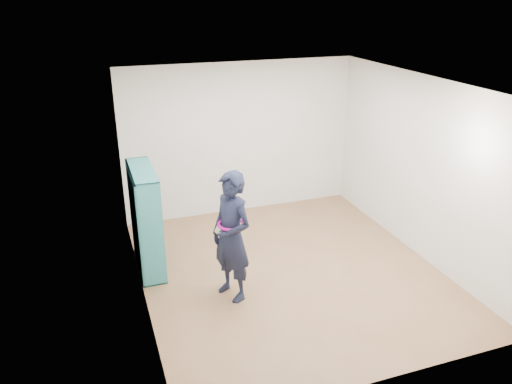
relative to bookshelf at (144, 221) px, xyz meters
name	(u,v)px	position (x,y,z in m)	size (l,w,h in m)	color
floor	(289,271)	(1.85, -0.79, -0.71)	(4.50, 4.50, 0.00)	brown
ceiling	(295,85)	(1.85, -0.79, 1.89)	(4.50, 4.50, 0.00)	white
wall_left	(136,206)	(-0.15, -0.79, 0.59)	(0.02, 4.50, 2.60)	silver
wall_right	(421,168)	(3.85, -0.79, 0.59)	(0.02, 4.50, 2.60)	silver
wall_back	(240,139)	(1.85, 1.46, 0.59)	(4.00, 0.02, 2.60)	silver
wall_front	(389,271)	(1.85, -3.04, 0.59)	(4.00, 0.02, 2.60)	silver
bookshelf	(144,221)	(0.00, 0.00, 0.00)	(0.32, 1.10, 1.46)	teal
person	(232,237)	(0.93, -1.09, 0.13)	(0.63, 0.73, 1.69)	black
smartphone	(218,230)	(0.77, -1.06, 0.25)	(0.08, 0.10, 0.14)	silver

